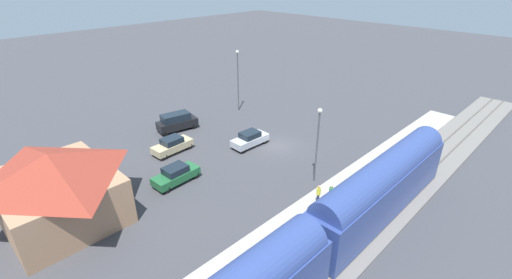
% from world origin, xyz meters
% --- Properties ---
extents(ground_plane, '(200.00, 200.00, 0.00)m').
position_xyz_m(ground_plane, '(0.00, 0.00, 0.00)').
color(ground_plane, '#424247').
extents(railway_track, '(4.80, 70.00, 0.30)m').
position_xyz_m(railway_track, '(-14.00, 0.00, 0.09)').
color(railway_track, slate).
rests_on(railway_track, ground).
extents(platform, '(3.20, 46.00, 0.30)m').
position_xyz_m(platform, '(-10.00, 0.00, 0.15)').
color(platform, '#B7B2A8').
rests_on(platform, ground).
extents(station_building, '(10.22, 8.81, 5.97)m').
position_xyz_m(station_building, '(4.00, 22.00, 3.11)').
color(station_building, tan).
rests_on(station_building, ground).
extents(pedestrian_on_platform, '(0.36, 0.36, 1.71)m').
position_xyz_m(pedestrian_on_platform, '(-9.77, 6.04, 1.28)').
color(pedestrian_on_platform, '#23284C').
rests_on(pedestrian_on_platform, platform).
extents(pedestrian_waiting_far, '(0.36, 0.36, 1.71)m').
position_xyz_m(pedestrian_waiting_far, '(-10.49, 5.25, 1.28)').
color(pedestrian_waiting_far, brown).
rests_on(pedestrian_waiting_far, platform).
extents(sedan_silver, '(1.96, 4.55, 1.74)m').
position_xyz_m(sedan_silver, '(2.42, 2.22, 0.88)').
color(sedan_silver, silver).
rests_on(sedan_silver, ground).
extents(suv_black, '(2.82, 5.17, 2.22)m').
position_xyz_m(suv_black, '(12.06, 5.58, 1.15)').
color(suv_black, black).
rests_on(suv_black, ground).
extents(sedan_green, '(2.05, 4.58, 1.74)m').
position_xyz_m(sedan_green, '(1.93, 12.53, 0.88)').
color(sedan_green, '#236638').
rests_on(sedan_green, ground).
extents(sedan_tan, '(2.05, 4.58, 1.74)m').
position_xyz_m(sedan_tan, '(7.44, 9.30, 0.88)').
color(sedan_tan, '#C6B284').
rests_on(sedan_tan, ground).
extents(light_pole_near_platform, '(0.44, 0.44, 7.42)m').
position_xyz_m(light_pole_near_platform, '(-7.20, 3.00, 4.70)').
color(light_pole_near_platform, '#515156').
rests_on(light_pole_near_platform, ground).
extents(light_pole_lot_center, '(0.44, 0.44, 8.53)m').
position_xyz_m(light_pole_lot_center, '(11.61, -4.53, 5.30)').
color(light_pole_lot_center, '#515156').
rests_on(light_pole_lot_center, ground).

